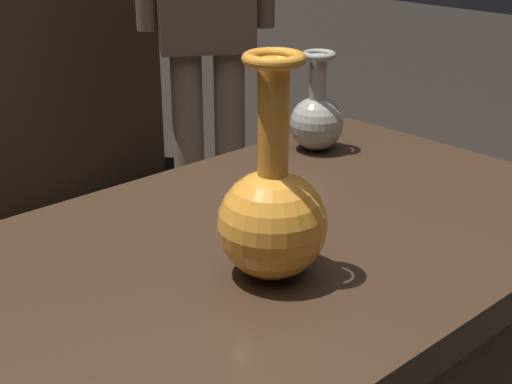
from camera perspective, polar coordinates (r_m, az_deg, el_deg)
The scene contains 3 objects.
vase_centerpiece at distance 0.93m, azimuth 1.27°, elevation -1.63°, with size 0.14×0.14×0.29m.
vase_tall_behind at distance 1.42m, azimuth 4.70°, elevation 5.75°, with size 0.10×0.10×0.19m.
visitor_near_right at distance 2.57m, azimuth -3.87°, elevation 13.84°, with size 0.40×0.33×1.52m.
Camera 1 is at (-0.62, -0.69, 1.26)m, focal length 51.94 mm.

